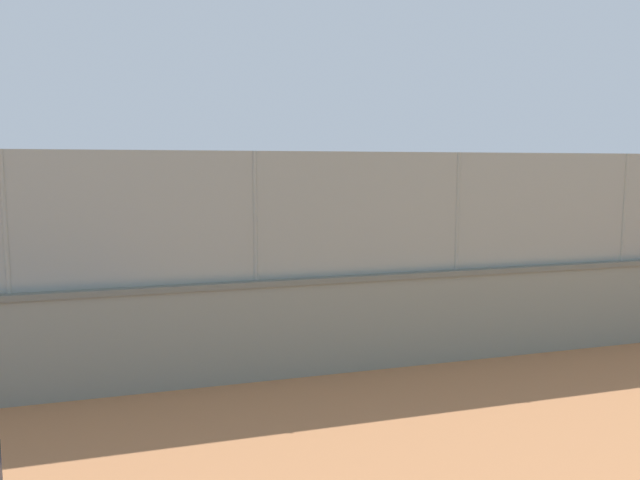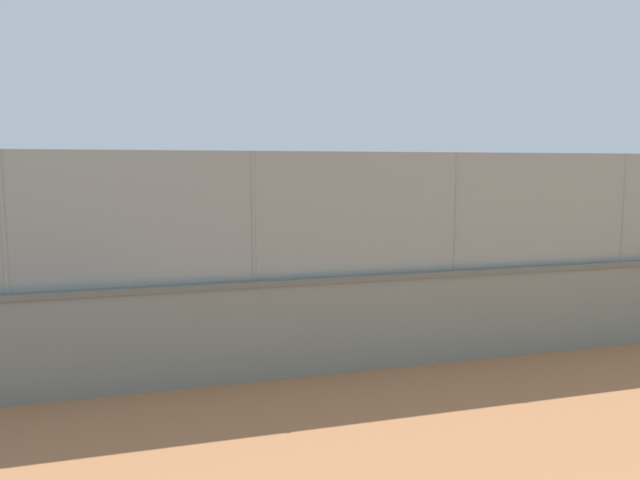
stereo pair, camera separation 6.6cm
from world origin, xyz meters
The scene contains 7 objects.
ground_plane centered at (0.00, 0.00, 0.00)m, with size 260.00×260.00×0.00m, color #B27247.
perimeter_wall centered at (2.42, 10.63, 0.72)m, with size 31.85×1.01×1.42m.
fence_panel_on_wall centered at (2.42, 10.63, 2.32)m, with size 31.28×0.71×1.79m.
player_at_service_line centered at (2.56, 0.50, 1.03)m, with size 1.28×0.77×1.73m.
player_foreground_swinging centered at (3.83, 2.53, 0.92)m, with size 0.75×1.02×1.57m.
player_baseline_waiting centered at (3.76, 4.42, 0.85)m, with size 0.96×0.69×1.46m.
sports_ball centered at (1.30, 2.55, 0.06)m, with size 0.12×0.12×0.12m, color #3399D8.
Camera 1 is at (7.26, 18.81, 3.00)m, focal length 34.19 mm.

